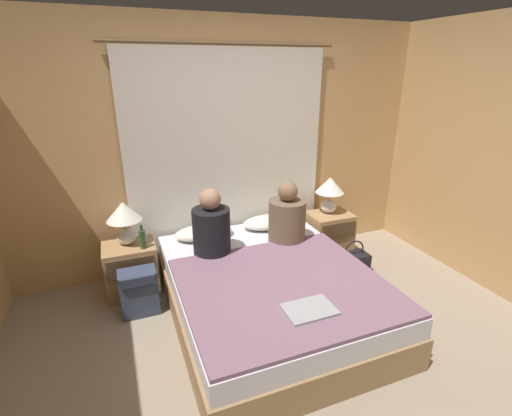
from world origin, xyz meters
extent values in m
plane|color=gray|center=(0.00, 0.00, 0.00)|extent=(16.00, 16.00, 0.00)
cube|color=tan|center=(0.00, 1.78, 1.25)|extent=(4.42, 0.06, 2.50)
cube|color=silver|center=(0.00, 1.71, 1.11)|extent=(2.06, 0.02, 2.22)
cylinder|color=brown|center=(0.00, 1.71, 2.24)|extent=(2.26, 0.02, 0.02)
cube|color=#99754C|center=(0.00, 0.64, 0.13)|extent=(1.61, 2.04, 0.27)
cube|color=silver|center=(0.00, 0.64, 0.35)|extent=(1.57, 2.00, 0.17)
cube|color=#A87F51|center=(-1.08, 1.42, 0.25)|extent=(0.47, 0.37, 0.50)
cube|color=#4C3823|center=(-1.08, 1.23, 0.37)|extent=(0.41, 0.02, 0.18)
cube|color=#A87F51|center=(1.08, 1.42, 0.25)|extent=(0.47, 0.37, 0.50)
cube|color=#4C3823|center=(1.08, 1.23, 0.37)|extent=(0.41, 0.02, 0.18)
ellipsoid|color=silver|center=(-1.08, 1.47, 0.57)|extent=(0.18, 0.18, 0.14)
cylinder|color=#B2A893|center=(-1.08, 1.47, 0.69)|extent=(0.02, 0.02, 0.09)
cone|color=white|center=(-1.08, 1.47, 0.82)|extent=(0.31, 0.31, 0.17)
ellipsoid|color=silver|center=(1.08, 1.47, 0.57)|extent=(0.18, 0.18, 0.14)
cylinder|color=#B2A893|center=(1.08, 1.47, 0.69)|extent=(0.02, 0.02, 0.09)
cone|color=white|center=(1.08, 1.47, 0.82)|extent=(0.31, 0.31, 0.17)
ellipsoid|color=silver|center=(-0.35, 1.46, 0.50)|extent=(0.58, 0.32, 0.12)
ellipsoid|color=silver|center=(0.35, 1.46, 0.50)|extent=(0.58, 0.32, 0.12)
cube|color=slate|center=(0.00, 0.36, 0.45)|extent=(1.55, 1.42, 0.03)
cylinder|color=black|center=(-0.37, 1.10, 0.66)|extent=(0.34, 0.34, 0.43)
sphere|color=#A87A5B|center=(-0.37, 1.10, 0.97)|extent=(0.19, 0.19, 0.19)
cylinder|color=brown|center=(0.38, 1.10, 0.65)|extent=(0.36, 0.36, 0.42)
sphere|color=#846047|center=(0.38, 1.10, 0.95)|extent=(0.19, 0.19, 0.19)
cylinder|color=#2D4C28|center=(-0.95, 1.32, 0.59)|extent=(0.06, 0.06, 0.17)
cylinder|color=#2D4C28|center=(-0.95, 1.32, 0.70)|extent=(0.02, 0.02, 0.06)
cube|color=#9EA0A5|center=(0.02, -0.01, 0.48)|extent=(0.35, 0.25, 0.02)
cube|color=#333D56|center=(-1.04, 1.07, 0.21)|extent=(0.31, 0.19, 0.42)
cube|color=#283045|center=(-1.04, 1.05, 0.38)|extent=(0.28, 0.20, 0.08)
cube|color=black|center=(1.12, 0.99, 0.10)|extent=(0.32, 0.20, 0.20)
torus|color=black|center=(1.12, 0.99, 0.24)|extent=(0.24, 0.02, 0.24)
camera|label=1|loc=(-1.10, -1.85, 2.04)|focal=26.00mm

